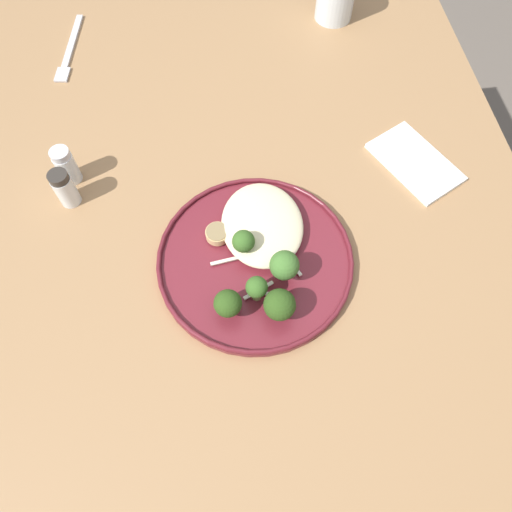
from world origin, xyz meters
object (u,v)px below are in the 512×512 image
at_px(broccoli_floret_beside_noodles, 244,242).
at_px(pepper_shaker, 66,188).
at_px(folded_napkin, 416,162).
at_px(seared_scallop_tiny_bay, 267,232).
at_px(dinner_fork, 71,50).
at_px(seared_scallop_on_noodles, 278,250).
at_px(broccoli_floret_center_pile, 258,288).
at_px(broccoli_floret_near_rim, 229,304).
at_px(broccoli_floret_small_sprig, 285,265).
at_px(broccoli_floret_front_edge, 281,305).
at_px(dinner_plate, 256,260).
at_px(seared_scallop_large_seared, 218,234).
at_px(seared_scallop_front_small, 247,217).
at_px(salt_shaker, 67,166).

height_order(broccoli_floret_beside_noodles, pepper_shaker, pepper_shaker).
bearing_deg(folded_napkin, seared_scallop_tiny_bay, -67.22).
distance_m(dinner_fork, pepper_shaker, 0.35).
height_order(seared_scallop_on_noodles, broccoli_floret_center_pile, broccoli_floret_center_pile).
height_order(broccoli_floret_center_pile, broccoli_floret_beside_noodles, broccoli_floret_beside_noodles).
height_order(broccoli_floret_near_rim, folded_napkin, broccoli_floret_near_rim).
bearing_deg(broccoli_floret_small_sprig, broccoli_floret_near_rim, -62.97).
bearing_deg(broccoli_floret_beside_noodles, broccoli_floret_front_edge, 19.90).
bearing_deg(folded_napkin, dinner_plate, -62.61).
xyz_separation_m(seared_scallop_large_seared, seared_scallop_front_small, (-0.02, 0.05, 0.00)).
xyz_separation_m(broccoli_floret_near_rim, salt_shaker, (-0.27, -0.23, -0.01)).
xyz_separation_m(dinner_plate, folded_napkin, (-0.15, 0.29, -0.00)).
xyz_separation_m(broccoli_floret_near_rim, pepper_shaker, (-0.23, -0.23, -0.01)).
bearing_deg(pepper_shaker, dinner_plate, 61.76).
height_order(seared_scallop_on_noodles, broccoli_floret_small_sprig, broccoli_floret_small_sprig).
xyz_separation_m(broccoli_floret_small_sprig, broccoli_floret_beside_noodles, (-0.05, -0.05, -0.00)).
bearing_deg(salt_shaker, seared_scallop_front_small, 65.11).
bearing_deg(folded_napkin, broccoli_floret_center_pile, -54.59).
bearing_deg(broccoli_floret_beside_noodles, folded_napkin, 114.42).
distance_m(broccoli_floret_front_edge, dinner_fork, 0.67).
height_order(seared_scallop_front_small, salt_shaker, salt_shaker).
bearing_deg(seared_scallop_large_seared, broccoli_floret_near_rim, 1.95).
height_order(broccoli_floret_small_sprig, folded_napkin, broccoli_floret_small_sprig).
relative_size(seared_scallop_large_seared, seared_scallop_on_noodles, 1.25).
bearing_deg(broccoli_floret_front_edge, broccoli_floret_small_sprig, 164.79).
xyz_separation_m(folded_napkin, pepper_shaker, (0.00, -0.56, 0.03)).
distance_m(folded_napkin, pepper_shaker, 0.56).
height_order(seared_scallop_on_noodles, seared_scallop_front_small, seared_scallop_front_small).
distance_m(dinner_plate, pepper_shaker, 0.31).
height_order(seared_scallop_tiny_bay, dinner_fork, seared_scallop_tiny_bay).
bearing_deg(salt_shaker, broccoli_floret_front_edge, 46.61).
height_order(seared_scallop_front_small, dinner_fork, seared_scallop_front_small).
bearing_deg(broccoli_floret_beside_noodles, broccoli_floret_near_rim, -19.74).
bearing_deg(dinner_fork, seared_scallop_on_noodles, 33.39).
relative_size(seared_scallop_large_seared, broccoli_floret_beside_noodles, 0.66).
bearing_deg(seared_scallop_front_small, dinner_plate, 4.77).
relative_size(dinner_plate, seared_scallop_on_noodles, 10.26).
height_order(seared_scallop_on_noodles, broccoli_floret_front_edge, broccoli_floret_front_edge).
height_order(seared_scallop_on_noodles, folded_napkin, seared_scallop_on_noodles).
height_order(dinner_plate, seared_scallop_tiny_bay, seared_scallop_tiny_bay).
xyz_separation_m(seared_scallop_front_small, broccoli_floret_front_edge, (0.16, 0.03, 0.02)).
height_order(broccoli_floret_center_pile, broccoli_floret_near_rim, broccoli_floret_near_rim).
bearing_deg(seared_scallop_large_seared, dinner_fork, -151.90).
bearing_deg(salt_shaker, broccoli_floret_near_rim, 40.41).
relative_size(dinner_plate, broccoli_floret_near_rim, 5.78).
relative_size(broccoli_floret_small_sprig, dinner_fork, 0.32).
height_order(broccoli_floret_center_pile, dinner_fork, broccoli_floret_center_pile).
xyz_separation_m(seared_scallop_tiny_bay, pepper_shaker, (-0.11, -0.30, 0.01)).
bearing_deg(dinner_plate, broccoli_floret_center_pile, -5.29).
bearing_deg(broccoli_floret_near_rim, pepper_shaker, -134.51).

